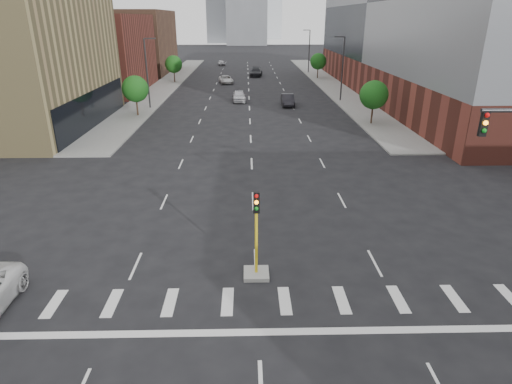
{
  "coord_description": "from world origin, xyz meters",
  "views": [
    {
      "loc": [
        -0.4,
        -8.46,
        11.46
      ],
      "look_at": [
        0.09,
        13.47,
        2.5
      ],
      "focal_mm": 30.0,
      "sensor_mm": 36.0,
      "label": 1
    }
  ],
  "objects_px": {
    "median_traffic_signal": "(256,258)",
    "car_deep_right": "(256,72)",
    "car_near_left": "(239,96)",
    "car_far_left": "(226,79)",
    "car_distant": "(221,63)",
    "car_mid_right": "(288,100)"
  },
  "relations": [
    {
      "from": "car_far_left",
      "to": "car_deep_right",
      "type": "bearing_deg",
      "value": 50.67
    },
    {
      "from": "car_distant",
      "to": "car_near_left",
      "type": "bearing_deg",
      "value": -92.94
    },
    {
      "from": "car_far_left",
      "to": "car_distant",
      "type": "relative_size",
      "value": 1.28
    },
    {
      "from": "car_mid_right",
      "to": "car_distant",
      "type": "bearing_deg",
      "value": 102.77
    },
    {
      "from": "median_traffic_signal",
      "to": "car_near_left",
      "type": "distance_m",
      "value": 46.12
    },
    {
      "from": "median_traffic_signal",
      "to": "car_distant",
      "type": "relative_size",
      "value": 1.11
    },
    {
      "from": "car_far_left",
      "to": "car_near_left",
      "type": "bearing_deg",
      "value": -91.42
    },
    {
      "from": "car_mid_right",
      "to": "car_far_left",
      "type": "height_order",
      "value": "car_mid_right"
    },
    {
      "from": "car_near_left",
      "to": "car_distant",
      "type": "distance_m",
      "value": 51.7
    },
    {
      "from": "median_traffic_signal",
      "to": "car_mid_right",
      "type": "relative_size",
      "value": 0.92
    },
    {
      "from": "car_far_left",
      "to": "car_deep_right",
      "type": "distance_m",
      "value": 11.87
    },
    {
      "from": "car_deep_right",
      "to": "car_distant",
      "type": "height_order",
      "value": "car_deep_right"
    },
    {
      "from": "car_mid_right",
      "to": "car_deep_right",
      "type": "bearing_deg",
      "value": 96.72
    },
    {
      "from": "car_far_left",
      "to": "car_distant",
      "type": "bearing_deg",
      "value": 84.96
    },
    {
      "from": "median_traffic_signal",
      "to": "car_deep_right",
      "type": "height_order",
      "value": "median_traffic_signal"
    },
    {
      "from": "car_near_left",
      "to": "car_mid_right",
      "type": "relative_size",
      "value": 1.0
    },
    {
      "from": "car_near_left",
      "to": "car_far_left",
      "type": "height_order",
      "value": "car_near_left"
    },
    {
      "from": "car_mid_right",
      "to": "car_distant",
      "type": "height_order",
      "value": "car_mid_right"
    },
    {
      "from": "median_traffic_signal",
      "to": "car_near_left",
      "type": "bearing_deg",
      "value": 91.86
    },
    {
      "from": "median_traffic_signal",
      "to": "car_far_left",
      "type": "relative_size",
      "value": 0.87
    },
    {
      "from": "car_near_left",
      "to": "car_distant",
      "type": "height_order",
      "value": "car_near_left"
    },
    {
      "from": "car_deep_right",
      "to": "car_distant",
      "type": "xyz_separation_m",
      "value": [
        -8.47,
        22.14,
        -0.18
      ]
    }
  ]
}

